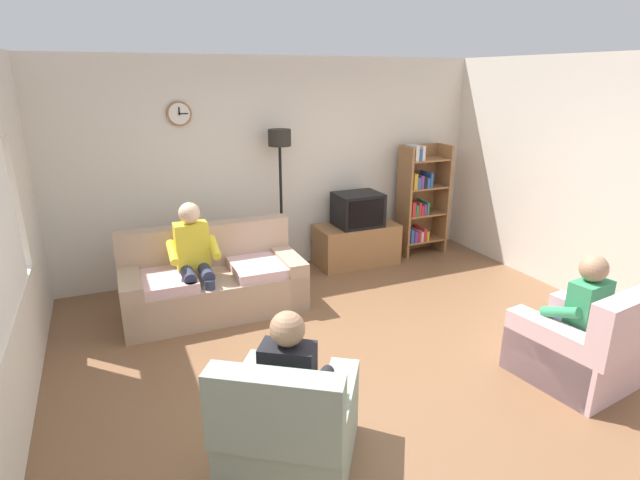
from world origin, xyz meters
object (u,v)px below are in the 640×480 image
at_px(bookshelf, 419,199).
at_px(floor_lamp, 280,162).
at_px(couch, 213,283).
at_px(person_in_left_armchair, 292,378).
at_px(armchair_near_bookshelf, 580,348).
at_px(tv, 358,209).
at_px(person_in_right_armchair, 576,310).
at_px(tv_stand, 356,244).
at_px(armchair_near_window, 289,428).
at_px(person_on_couch, 194,256).

xyz_separation_m(bookshelf, floor_lamp, (-2.06, 0.03, 0.66)).
bearing_deg(couch, bookshelf, 12.94).
bearing_deg(person_in_left_armchair, bookshelf, 45.41).
bearing_deg(person_in_left_armchair, floor_lamp, 71.76).
bearing_deg(armchair_near_bookshelf, tv, 98.02).
distance_m(bookshelf, person_in_right_armchair, 3.24).
bearing_deg(bookshelf, armchair_near_bookshelf, -100.14).
height_order(tv, bookshelf, bookshelf).
height_order(tv_stand, armchair_near_window, armchair_near_window).
relative_size(tv, person_in_left_armchair, 0.54).
distance_m(armchair_near_window, person_in_right_armchair, 2.59).
height_order(floor_lamp, armchair_near_bookshelf, floor_lamp).
xyz_separation_m(couch, person_in_right_armchair, (2.53, -2.46, 0.29)).
height_order(floor_lamp, person_in_right_armchair, floor_lamp).
height_order(bookshelf, person_on_couch, bookshelf).
relative_size(couch, person_in_left_armchair, 1.71).
bearing_deg(tv_stand, floor_lamp, 174.52).
xyz_separation_m(bookshelf, armchair_near_window, (-3.17, -3.23, -0.50)).
bearing_deg(floor_lamp, armchair_near_bookshelf, -65.86).
bearing_deg(person_on_couch, person_in_right_armchair, -40.83).
bearing_deg(floor_lamp, tv_stand, -5.48).
relative_size(person_in_left_armchair, person_in_right_armchair, 1.00).
xyz_separation_m(tv_stand, person_on_couch, (-2.29, -0.76, 0.42)).
distance_m(bookshelf, floor_lamp, 2.17).
bearing_deg(floor_lamp, couch, -144.85).
bearing_deg(person_in_left_armchair, armchair_near_window, -123.98).
relative_size(tv_stand, bookshelf, 0.70).
bearing_deg(person_on_couch, person_in_left_armchair, -84.99).
bearing_deg(armchair_near_bookshelf, person_in_left_armchair, 177.53).
height_order(couch, armchair_near_window, same).
xyz_separation_m(person_on_couch, person_in_right_armchair, (2.72, -2.35, -0.09)).
height_order(couch, tv_stand, couch).
bearing_deg(couch, person_in_left_armchair, -89.73).
bearing_deg(tv, armchair_near_bookshelf, -81.98).
distance_m(couch, armchair_near_window, 2.52).
relative_size(couch, armchair_near_bookshelf, 1.94).
xyz_separation_m(armchair_near_bookshelf, person_in_right_armchair, (-0.01, 0.09, 0.32)).
xyz_separation_m(bookshelf, person_in_left_armchair, (-3.12, -3.16, -0.19)).
relative_size(tv_stand, tv, 1.83).
xyz_separation_m(armchair_near_bookshelf, person_on_couch, (-2.74, 2.44, 0.41)).
bearing_deg(person_in_left_armchair, tv, 55.82).
bearing_deg(person_on_couch, armchair_near_window, -86.32).
relative_size(floor_lamp, armchair_near_window, 1.57).
relative_size(bookshelf, person_on_couch, 1.27).
bearing_deg(armchair_near_window, tv_stand, 56.03).
bearing_deg(person_on_couch, tv, 17.82).
bearing_deg(armchair_near_bookshelf, tv_stand, 97.96).
relative_size(couch, floor_lamp, 1.03).
relative_size(couch, person_in_right_armchair, 1.71).
distance_m(tv, floor_lamp, 1.24).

